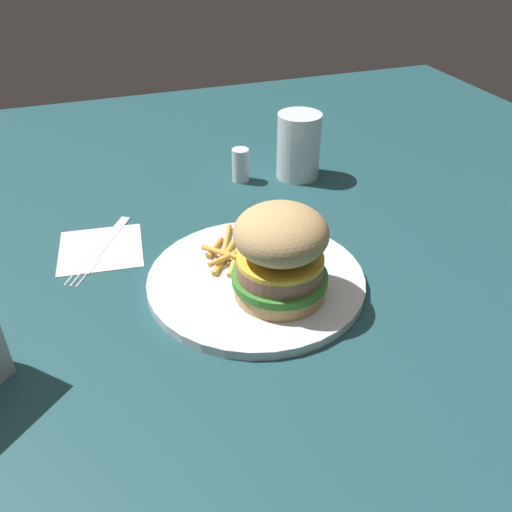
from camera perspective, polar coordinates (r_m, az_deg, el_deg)
ground_plane at (r=0.66m, az=-1.67°, el=-3.95°), size 1.60×1.60×0.00m
plate at (r=0.68m, az=-0.00°, el=-2.53°), size 0.27×0.27×0.01m
sandwich at (r=0.61m, az=2.55°, el=0.32°), size 0.11×0.11×0.11m
fries_pile at (r=0.71m, az=-2.96°, el=0.41°), size 0.11×0.08×0.01m
napkin at (r=0.77m, az=-15.82°, el=0.76°), size 0.12×0.12×0.00m
fork at (r=0.77m, az=-15.90°, el=0.85°), size 0.16×0.10×0.00m
drink_glass at (r=0.93m, az=4.43°, el=11.07°), size 0.07×0.07×0.11m
salt_shaker at (r=0.92m, az=-1.62°, el=9.42°), size 0.03×0.03×0.06m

